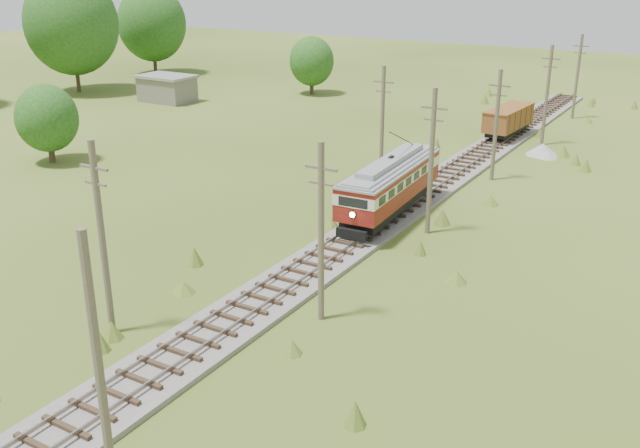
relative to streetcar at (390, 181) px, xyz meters
The scene contains 17 objects.
railbed_main 2.93m from the streetcar, 90.00° to the left, with size 3.60×96.00×0.57m.
streetcar is the anchor object (origin of this frame).
gondola 25.30m from the streetcar, 90.00° to the left, with size 2.85×7.45×2.43m.
gravel_pile 21.57m from the streetcar, 77.91° to the left, with size 2.84×3.01×1.03m.
utility_pole_r_1 27.45m from the streetcar, 83.50° to the right, with size 0.30×0.30×8.80m.
utility_pole_r_2 14.72m from the streetcar, 76.93° to the right, with size 1.60×0.30×8.60m.
utility_pole_r_3 4.02m from the streetcar, 20.75° to the right, with size 1.60×0.30×9.00m.
utility_pole_r_4 12.30m from the streetcar, 75.72° to the left, with size 1.60×0.30×8.40m.
utility_pole_r_5 25.10m from the streetcar, 82.19° to the left, with size 1.60×0.30×8.90m.
utility_pole_r_6 37.97m from the streetcar, 85.16° to the left, with size 1.60×0.30×8.70m.
utility_pole_l_a 20.75m from the streetcar, 101.74° to the right, with size 1.60×0.30×9.00m.
utility_pole_l_b 9.20m from the streetcar, 120.02° to the left, with size 1.60×0.30×8.60m.
tree_left_4 58.52m from the streetcar, 158.03° to the left, with size 11.34×11.34×14.61m.
tree_left_5 67.71m from the streetcar, 145.99° to the left, with size 9.66×9.66×12.44m.
tree_mid_a 45.46m from the streetcar, 128.04° to the left, with size 5.46×5.46×7.03m.
tree_mid_c 30.11m from the streetcar, behind, with size 5.04×5.04×6.49m.
shed 46.05m from the streetcar, 150.33° to the left, with size 6.40×4.40×3.10m.
Camera 1 is at (18.70, -7.73, 16.07)m, focal length 40.00 mm.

